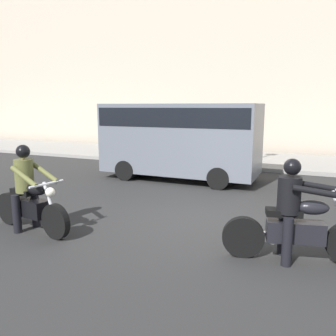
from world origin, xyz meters
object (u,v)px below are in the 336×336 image
object	(u,v)px
motorcycle_with_rider_olive	(29,197)
parked_van_slate_gray	(180,136)
street_sign_post	(254,127)
pedestrian_bystander	(210,133)
motorcycle_with_rider_black_leather	(295,220)

from	to	relation	value
motorcycle_with_rider_olive	parked_van_slate_gray	world-z (taller)	parked_van_slate_gray
motorcycle_with_rider_olive	street_sign_post	bearing A→B (deg)	74.93
street_sign_post	pedestrian_bystander	size ratio (longest dim) A/B	1.37
motorcycle_with_rider_black_leather	motorcycle_with_rider_olive	xyz separation A→B (m)	(-4.64, -0.64, 0.01)
motorcycle_with_rider_black_leather	motorcycle_with_rider_olive	distance (m)	4.68
motorcycle_with_rider_olive	parked_van_slate_gray	bearing A→B (deg)	81.05
motorcycle_with_rider_black_leather	parked_van_slate_gray	bearing A→B (deg)	128.01
street_sign_post	pedestrian_bystander	xyz separation A→B (m)	(-2.18, 1.23, -0.42)
motorcycle_with_rider_olive	parked_van_slate_gray	size ratio (longest dim) A/B	0.42
pedestrian_bystander	street_sign_post	bearing A→B (deg)	-29.47
motorcycle_with_rider_olive	pedestrian_bystander	xyz separation A→B (m)	(0.34, 10.60, 0.44)
motorcycle_with_rider_black_leather	motorcycle_with_rider_olive	world-z (taller)	motorcycle_with_rider_olive
motorcycle_with_rider_black_leather	parked_van_slate_gray	xyz separation A→B (m)	(-3.77, 4.83, 0.74)
motorcycle_with_rider_black_leather	motorcycle_with_rider_olive	bearing A→B (deg)	-172.15
motorcycle_with_rider_black_leather	pedestrian_bystander	xyz separation A→B (m)	(-4.29, 9.96, 0.45)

